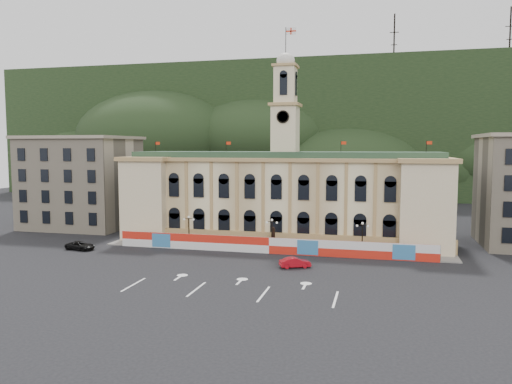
% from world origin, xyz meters
% --- Properties ---
extents(ground, '(260.00, 260.00, 0.00)m').
position_xyz_m(ground, '(0.00, 0.00, 0.00)').
color(ground, black).
rests_on(ground, ground).
extents(lane_markings, '(26.00, 10.00, 0.02)m').
position_xyz_m(lane_markings, '(0.00, -5.00, 0.00)').
color(lane_markings, white).
rests_on(lane_markings, ground).
extents(hill_ridge, '(230.00, 80.00, 64.00)m').
position_xyz_m(hill_ridge, '(0.03, 121.99, 19.48)').
color(hill_ridge, black).
rests_on(hill_ridge, ground).
extents(city_hall, '(56.20, 17.60, 37.10)m').
position_xyz_m(city_hall, '(0.00, 27.63, 7.85)').
color(city_hall, beige).
rests_on(city_hall, ground).
extents(side_building_left, '(21.00, 17.00, 18.60)m').
position_xyz_m(side_building_left, '(-43.00, 30.93, 9.33)').
color(side_building_left, '#C0AF94').
rests_on(side_building_left, ground).
extents(hoarding_fence, '(50.00, 0.44, 2.50)m').
position_xyz_m(hoarding_fence, '(0.06, 15.07, 1.25)').
color(hoarding_fence, red).
rests_on(hoarding_fence, ground).
extents(pavement, '(56.00, 5.50, 0.16)m').
position_xyz_m(pavement, '(0.00, 17.75, 0.08)').
color(pavement, slate).
rests_on(pavement, ground).
extents(statue, '(1.40, 1.40, 3.72)m').
position_xyz_m(statue, '(0.00, 18.00, 1.19)').
color(statue, '#595651').
rests_on(statue, ground).
extents(lamp_left, '(1.96, 0.44, 5.15)m').
position_xyz_m(lamp_left, '(-14.00, 17.00, 3.07)').
color(lamp_left, black).
rests_on(lamp_left, ground).
extents(lamp_center, '(1.96, 0.44, 5.15)m').
position_xyz_m(lamp_center, '(0.00, 17.00, 3.07)').
color(lamp_center, black).
rests_on(lamp_center, ground).
extents(lamp_right, '(1.96, 0.44, 5.15)m').
position_xyz_m(lamp_right, '(14.00, 17.00, 3.07)').
color(lamp_right, black).
rests_on(lamp_right, ground).
extents(red_sedan, '(4.69, 5.38, 1.40)m').
position_xyz_m(red_sedan, '(5.38, 7.06, 0.70)').
color(red_sedan, '#A90C16').
rests_on(red_sedan, ground).
extents(black_suv, '(3.73, 5.55, 1.35)m').
position_xyz_m(black_suv, '(-30.00, 10.40, 0.68)').
color(black_suv, black).
rests_on(black_suv, ground).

